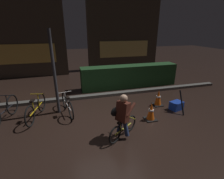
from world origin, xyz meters
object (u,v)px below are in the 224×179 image
Objects in this scene: parked_bike_left_mid at (36,108)px; traffic_cone_near at (151,112)px; parked_bike_center_left at (67,105)px; parked_bike_leftmost at (4,111)px; blue_crate at (176,106)px; cyclist at (122,116)px; street_post at (54,74)px; traffic_cone_far at (158,98)px; closed_umbrella at (182,102)px.

traffic_cone_near is at bearing -94.30° from parked_bike_left_mid.
traffic_cone_near is (2.57, -1.15, -0.04)m from parked_bike_center_left.
parked_bike_leftmost is 3.86× the size of blue_crate.
parked_bike_leftmost reaches higher than parked_bike_left_mid.
parked_bike_left_mid is 2.94m from cyclist.
blue_crate is (5.74, -0.71, -0.21)m from parked_bike_leftmost.
street_post is at bearing -70.60° from parked_bike_leftmost.
traffic_cone_far is at bearing 48.94° from traffic_cone_near.
street_post is at bearing 173.70° from traffic_cone_far.
traffic_cone_near is 0.96× the size of traffic_cone_far.
cyclist is at bearing -142.78° from traffic_cone_far.
street_post is 3.35m from traffic_cone_near.
closed_umbrella is (1.25, 0.15, 0.10)m from traffic_cone_near.
blue_crate is at bearing -84.35° from parked_bike_leftmost.
parked_bike_leftmost is 1.93m from parked_bike_center_left.
closed_umbrella is at bearing -17.42° from cyclist.
blue_crate is at bearing -46.88° from traffic_cone_far.
cyclist is (1.39, -1.74, 0.30)m from parked_bike_center_left.
cyclist is (-1.96, -1.49, 0.33)m from traffic_cone_far.
parked_bike_leftmost is 2.00× the size of closed_umbrella.
parked_bike_leftmost is 5.28m from traffic_cone_far.
closed_umbrella reaches higher than traffic_cone_near.
cyclist is (1.70, -1.90, -0.77)m from street_post.
parked_bike_center_left is at bearing -74.70° from parked_bike_left_mid.
street_post is 1.64× the size of parked_bike_leftmost.
street_post is at bearing 79.87° from closed_umbrella.
parked_bike_center_left is at bearing 155.94° from traffic_cone_near.
street_post is 2.24× the size of cyclist.
traffic_cone_far is (3.35, -0.25, -0.03)m from parked_bike_center_left.
parked_bike_center_left is at bearing -76.12° from parked_bike_leftmost.
parked_bike_leftmost is 0.94m from parked_bike_left_mid.
blue_crate is (4.12, -0.90, -1.25)m from street_post.
traffic_cone_near is at bearing -162.19° from blue_crate.
traffic_cone_near is at bearing -131.06° from traffic_cone_far.
parked_bike_center_left is 2.82m from traffic_cone_near.
traffic_cone_far is at bearing -106.89° from parked_bike_center_left.
parked_bike_leftmost reaches higher than traffic_cone_far.
traffic_cone_far is at bearing 2.74° from cyclist.
cyclist is 2.55m from closed_umbrella.
traffic_cone_near is at bearing -7.77° from cyclist.
traffic_cone_far is at bearing -79.81° from parked_bike_left_mid.
traffic_cone_far is 2.49m from cyclist.
street_post is at bearing 155.69° from traffic_cone_near.
parked_bike_leftmost is 2.76× the size of traffic_cone_far.
parked_bike_center_left reaches higher than blue_crate.
street_post reaches higher than traffic_cone_far.
blue_crate is at bearing -85.39° from parked_bike_left_mid.
traffic_cone_near is (2.88, -1.30, -1.11)m from street_post.
parked_bike_left_mid is at bearing 84.16° from closed_umbrella.
blue_crate is (4.81, -0.71, -0.19)m from parked_bike_left_mid.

